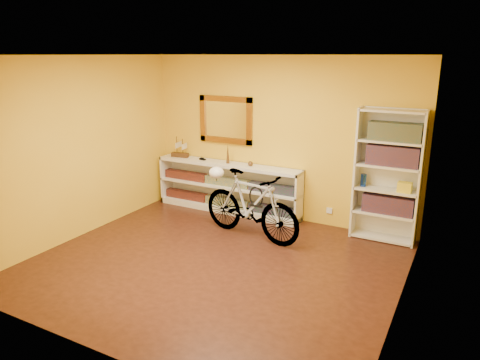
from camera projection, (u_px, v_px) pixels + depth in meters
The scene contains 24 objects.
floor at pixel (214, 264), 5.72m from camera, with size 4.50×4.00×0.01m, color black.
ceiling at pixel (211, 54), 5.01m from camera, with size 4.50×4.00×0.01m, color silver.
back_wall at pixel (279, 139), 7.07m from camera, with size 4.50×0.01×2.60m, color gold.
left_wall at pixel (79, 148), 6.39m from camera, with size 0.01×4.00×2.60m, color gold.
right_wall at pixel (409, 193), 4.34m from camera, with size 0.01×4.00×2.60m, color gold.
gilt_mirror at pixel (226, 120), 7.39m from camera, with size 0.98×0.06×0.78m, color brown.
wall_socket at pixel (329, 211), 6.93m from camera, with size 0.09×0.01×0.09m, color silver.
console_unit at pixel (228, 188), 7.52m from camera, with size 2.60×0.35×0.85m, color silver, non-canonical shape.
cd_row_lower at pixel (227, 202), 7.57m from camera, with size 2.50×0.13×0.14m, color black.
cd_row_upper at pixel (227, 182), 7.47m from camera, with size 2.50×0.13×0.14m, color navy.
model_ship at pixel (180, 147), 7.79m from camera, with size 0.31×0.12×0.37m, color #392210, non-canonical shape.
toy_car at pixel (203, 160), 7.63m from camera, with size 0.00×0.00×0.00m, color black.
bronze_ornament at pixel (228, 154), 7.36m from camera, with size 0.06×0.06×0.32m, color brown.
decorative_orb at pixel (250, 164), 7.20m from camera, with size 0.08×0.08×0.08m, color brown.
bookcase at pixel (387, 176), 6.23m from camera, with size 0.90×0.30×1.90m, color silver, non-canonical shape.
book_row_a at pixel (388, 204), 6.32m from camera, with size 0.70×0.22×0.26m, color maroon.
book_row_b at pixel (393, 156), 6.13m from camera, with size 0.70×0.22×0.28m, color maroon.
book_row_c at pixel (395, 132), 6.03m from camera, with size 0.70×0.22×0.25m, color #184A54.
travel_mug at pixel (363, 180), 6.39m from camera, with size 0.08×0.08×0.18m, color #163598.
red_tin at pixel (377, 132), 6.18m from camera, with size 0.15×0.15×0.19m, color maroon.
yellow_bag at pixel (405, 187), 6.12m from camera, with size 0.18×0.12×0.14m, color yellow.
bicycle at pixel (250, 205), 6.42m from camera, with size 1.70×0.44×1.00m, color silver.
helmet at pixel (216, 173), 6.71m from camera, with size 0.24×0.22×0.18m, color white.
u_lock at pixel (256, 197), 6.32m from camera, with size 0.22×0.22×0.02m, color black.
Camera 1 is at (2.75, -4.44, 2.61)m, focal length 33.18 mm.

